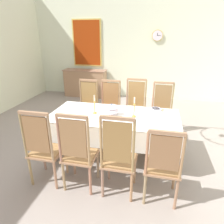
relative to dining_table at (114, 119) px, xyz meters
name	(u,v)px	position (x,y,z in m)	size (l,w,h in m)	color
ground	(116,149)	(0.00, 0.22, -0.71)	(6.86, 6.81, 0.04)	gray
back_wall	(138,46)	(0.00, 3.66, 0.99)	(6.86, 0.08, 3.36)	silver
dining_table	(114,119)	(0.00, 0.00, 0.00)	(2.13, 1.01, 0.76)	#A77B5C
tablecloth	(114,120)	(0.00, 0.00, -0.01)	(2.15, 1.03, 0.36)	white
chair_south_a	(44,147)	(-0.79, -0.91, -0.11)	(0.44, 0.42, 1.16)	#A17762
chair_north_a	(87,105)	(-0.79, 0.91, -0.12)	(0.44, 0.42, 1.12)	#AC734F
chair_south_b	(78,152)	(-0.29, -0.91, -0.10)	(0.44, 0.42, 1.16)	#A1785F
chair_north_b	(110,107)	(-0.29, 0.91, -0.12)	(0.44, 0.42, 1.13)	#A47459
chair_south_c	(119,156)	(0.26, -0.92, -0.09)	(0.44, 0.42, 1.19)	#A07761
chair_north_c	(135,108)	(0.26, 0.92, -0.10)	(0.44, 0.42, 1.18)	#A3765A
chair_south_d	(163,164)	(0.81, -0.91, -0.13)	(0.44, 0.42, 1.07)	#A47253
chair_north_d	(162,110)	(0.81, 0.91, -0.11)	(0.44, 0.42, 1.14)	#A07957
soup_tureen	(112,109)	(-0.04, 0.00, 0.18)	(0.24, 0.24, 0.20)	white
candlestick_west	(95,106)	(-0.33, 0.00, 0.21)	(0.07, 0.07, 0.33)	gold
candlestick_east	(134,109)	(0.33, 0.00, 0.21)	(0.07, 0.07, 0.33)	gold
bowl_near_left	(106,122)	(-0.04, -0.35, 0.10)	(0.15, 0.15, 0.03)	white
bowl_near_right	(156,109)	(0.68, 0.38, 0.10)	(0.19, 0.19, 0.04)	white
spoon_primary	(99,122)	(-0.16, -0.33, 0.08)	(0.06, 0.17, 0.01)	gold
spoon_secondary	(163,110)	(0.81, 0.41, 0.08)	(0.03, 0.18, 0.01)	gold
sideboard	(86,83)	(-1.72, 3.34, -0.24)	(1.44, 0.48, 0.90)	#A47A59
mounted_clock	(157,36)	(0.57, 3.59, 1.29)	(0.33, 0.06, 0.33)	#D1B251
framed_painting	(87,43)	(-1.69, 3.60, 1.05)	(0.97, 0.05, 1.48)	#D1B251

